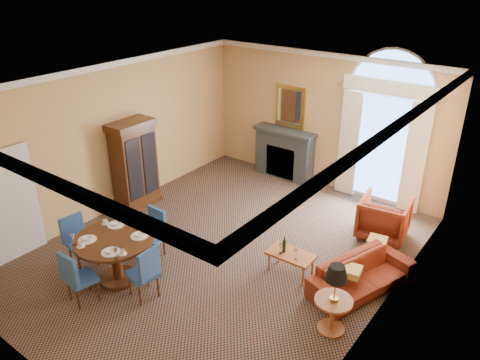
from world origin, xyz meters
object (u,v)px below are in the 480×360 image
Objects in this scene: armoire at (135,166)px; armchair at (384,218)px; dining_table at (115,249)px; sofa at (362,275)px; side_table at (335,291)px; coffee_table at (290,255)px.

armchair is at bearing 22.23° from armoire.
dining_table reaches higher than sofa.
side_table is (5.32, -0.97, -0.23)m from armoire.
coffee_table is (2.27, 1.93, -0.23)m from dining_table.
dining_table is 1.19× the size of side_table.
armoire is 5.35m from armchair.
armchair is 2.32m from coffee_table.
dining_table is 3.67m from side_table.
dining_table is at bearing 45.21° from armchair.
sofa is at bearing 2.27° from armoire.
side_table is (1.23, -0.82, 0.33)m from coffee_table.
armchair reaches higher than coffee_table.
coffee_table is at bearing 125.95° from sofa.
sofa is at bearing 15.38° from coffee_table.
coffee_table is at bearing 61.30° from armchair.
dining_table is 1.44× the size of armchair.
armoire is at bearing 111.40° from sofa.
dining_table reaches higher than coffee_table.
coffee_table is at bearing 40.33° from dining_table.
armoire is at bearing 14.68° from armchair.
armchair is at bearing 29.90° from sofa.
side_table is at bearing 17.57° from dining_table.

